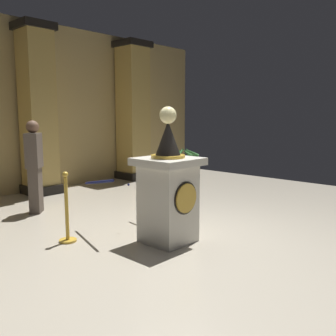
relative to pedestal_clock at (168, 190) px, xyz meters
name	(u,v)px	position (x,y,z in m)	size (l,w,h in m)	color
ground_plane	(180,233)	(0.38, 0.12, -0.72)	(10.77, 10.77, 0.00)	#B2A893
back_wall	(28,107)	(0.38, 4.70, 1.19)	(10.77, 0.16, 3.83)	tan
pedestal_clock	(168,190)	(0.00, 0.00, 0.00)	(0.77, 0.77, 1.85)	beige
stanchion_near	(180,199)	(0.91, 0.58, -0.37)	(0.24, 0.24, 1.01)	gold
stanchion_far	(67,218)	(-0.96, 1.01, -0.38)	(0.24, 0.24, 0.98)	gold
velvet_rope	(128,179)	(-0.02, 0.80, 0.07)	(1.19, 1.16, 0.22)	#141947
column_right	(133,112)	(3.14, 4.23, 1.10)	(0.81, 0.81, 3.67)	black
column_centre_rear	(38,111)	(0.38, 4.23, 1.10)	(0.73, 0.73, 3.67)	black
potted_palm_right	(184,176)	(2.84, 2.14, -0.39)	(0.70, 0.67, 1.04)	#4C3828
bystander_guest	(34,164)	(-0.50, 2.78, 0.15)	(0.41, 0.41, 1.65)	brown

